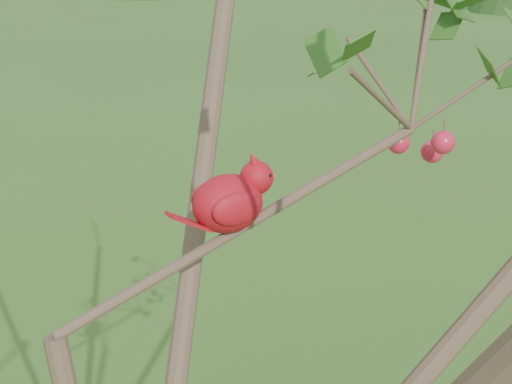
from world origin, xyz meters
The scene contains 2 objects.
crabapple_tree centered at (0.03, -0.02, 2.12)m, with size 2.35×2.05×2.95m.
cardinal centered at (0.23, 0.08, 2.12)m, with size 0.19×0.10×0.13m.
Camera 1 is at (-0.29, -0.93, 2.51)m, focal length 55.00 mm.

